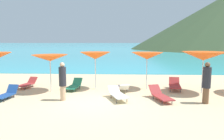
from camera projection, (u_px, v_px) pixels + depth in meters
name	position (u px, v px, depth m)	size (l,w,h in m)	color
ground_plane	(108.00, 73.00, 19.95)	(50.00, 100.00, 0.30)	beige
ocean_water	(121.00, 44.00, 235.97)	(650.00, 440.00, 0.02)	#38B7CC
umbrella_3	(50.00, 58.00, 11.67)	(2.05, 2.05, 2.10)	silver
umbrella_4	(95.00, 56.00, 12.27)	(1.83, 1.83, 2.22)	silver
umbrella_5	(147.00, 56.00, 12.29)	(1.93, 1.93, 2.20)	silver
umbrella_6	(203.00, 56.00, 11.32)	(2.37, 2.37, 2.28)	silver
lounge_chair_0	(175.00, 85.00, 12.29)	(0.89, 1.68, 0.65)	#A53333
lounge_chair_2	(7.00, 94.00, 10.41)	(0.72, 1.43, 0.60)	#1E478C
lounge_chair_3	(160.00, 95.00, 10.12)	(1.05, 1.80, 0.62)	#A53333
lounge_chair_4	(74.00, 85.00, 12.45)	(0.73, 1.70, 0.57)	#268C66
lounge_chair_5	(27.00, 83.00, 12.92)	(0.86, 1.53, 0.58)	#A53333
lounge_chair_6	(122.00, 87.00, 11.76)	(0.82, 1.63, 0.58)	white
lounge_chair_7	(118.00, 94.00, 10.24)	(1.12, 1.72, 0.55)	white
beachgoer_0	(63.00, 80.00, 10.01)	(0.34, 0.34, 1.85)	#DBAA84
beachgoer_1	(207.00, 82.00, 9.49)	(0.37, 0.37, 1.91)	brown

